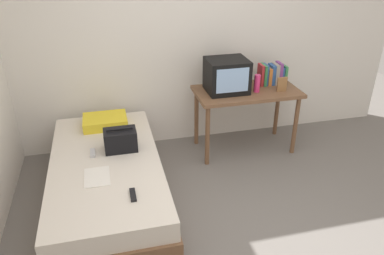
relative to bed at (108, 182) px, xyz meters
name	(u,v)px	position (x,y,z in m)	size (l,w,h in m)	color
ground_plane	(243,248)	(1.03, -0.85, -0.24)	(8.00, 8.00, 0.00)	slate
wall_back	(187,33)	(1.03, 1.15, 1.06)	(5.20, 0.10, 2.60)	silver
bed	(108,182)	(0.00, 0.00, 0.00)	(1.00, 2.00, 0.48)	brown
desk	(246,98)	(1.61, 0.69, 0.41)	(1.16, 0.60, 0.74)	brown
tv	(227,76)	(1.37, 0.72, 0.69)	(0.44, 0.39, 0.36)	black
water_bottle	(257,83)	(1.69, 0.62, 0.60)	(0.07, 0.07, 0.19)	#E53372
book_row	(272,74)	(1.95, 0.81, 0.62)	(0.32, 0.16, 0.25)	#B72D33
picture_frame	(282,84)	(1.96, 0.56, 0.59)	(0.11, 0.02, 0.16)	olive
pillow	(105,121)	(0.03, 0.70, 0.29)	(0.45, 0.33, 0.10)	yellow
handbag	(120,140)	(0.16, 0.16, 0.34)	(0.30, 0.20, 0.22)	black
magazine	(97,177)	(-0.07, -0.26, 0.25)	(0.21, 0.29, 0.01)	white
remote_dark	(133,195)	(0.19, -0.58, 0.25)	(0.04, 0.16, 0.02)	black
remote_silver	(93,153)	(-0.11, 0.14, 0.25)	(0.04, 0.14, 0.02)	#B7B7BC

